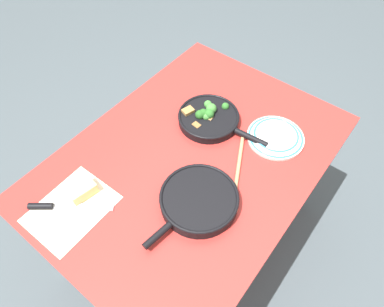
{
  "coord_description": "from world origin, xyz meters",
  "views": [
    {
      "loc": [
        0.64,
        0.5,
        1.81
      ],
      "look_at": [
        0.0,
        0.0,
        0.75
      ],
      "focal_mm": 32.0,
      "sensor_mm": 36.0,
      "label": 1
    }
  ],
  "objects_px": {
    "cheese_block": "(82,190)",
    "dinner_plate_stack": "(276,136)",
    "skillet_eggs": "(199,200)",
    "wooden_spoon": "(236,182)",
    "grater_knife": "(59,207)",
    "skillet_broccoli": "(209,117)"
  },
  "relations": [
    {
      "from": "grater_knife",
      "to": "dinner_plate_stack",
      "type": "height_order",
      "value": "dinner_plate_stack"
    },
    {
      "from": "skillet_broccoli",
      "to": "cheese_block",
      "type": "distance_m",
      "value": 0.59
    },
    {
      "from": "skillet_broccoli",
      "to": "cheese_block",
      "type": "relative_size",
      "value": 3.77
    },
    {
      "from": "wooden_spoon",
      "to": "cheese_block",
      "type": "xyz_separation_m",
      "value": [
        0.38,
        -0.42,
        0.02
      ]
    },
    {
      "from": "skillet_broccoli",
      "to": "wooden_spoon",
      "type": "xyz_separation_m",
      "value": [
        0.19,
        0.27,
        -0.02
      ]
    },
    {
      "from": "wooden_spoon",
      "to": "skillet_broccoli",
      "type": "bearing_deg",
      "value": -152.2
    },
    {
      "from": "skillet_eggs",
      "to": "grater_knife",
      "type": "height_order",
      "value": "skillet_eggs"
    },
    {
      "from": "skillet_broccoli",
      "to": "grater_knife",
      "type": "bearing_deg",
      "value": -109.25
    },
    {
      "from": "skillet_broccoli",
      "to": "skillet_eggs",
      "type": "height_order",
      "value": "skillet_broccoli"
    },
    {
      "from": "skillet_eggs",
      "to": "cheese_block",
      "type": "height_order",
      "value": "skillet_eggs"
    },
    {
      "from": "skillet_eggs",
      "to": "grater_knife",
      "type": "bearing_deg",
      "value": -42.98
    },
    {
      "from": "wooden_spoon",
      "to": "dinner_plate_stack",
      "type": "height_order",
      "value": "dinner_plate_stack"
    },
    {
      "from": "wooden_spoon",
      "to": "grater_knife",
      "type": "xyz_separation_m",
      "value": [
        0.47,
        -0.44,
        0.0
      ]
    },
    {
      "from": "cheese_block",
      "to": "dinner_plate_stack",
      "type": "relative_size",
      "value": 0.46
    },
    {
      "from": "skillet_broccoli",
      "to": "dinner_plate_stack",
      "type": "relative_size",
      "value": 1.73
    },
    {
      "from": "skillet_eggs",
      "to": "cheese_block",
      "type": "distance_m",
      "value": 0.42
    },
    {
      "from": "grater_knife",
      "to": "cheese_block",
      "type": "height_order",
      "value": "cheese_block"
    },
    {
      "from": "skillet_eggs",
      "to": "dinner_plate_stack",
      "type": "height_order",
      "value": "skillet_eggs"
    },
    {
      "from": "dinner_plate_stack",
      "to": "cheese_block",
      "type": "bearing_deg",
      "value": -32.41
    },
    {
      "from": "grater_knife",
      "to": "cheese_block",
      "type": "relative_size",
      "value": 2.34
    },
    {
      "from": "skillet_eggs",
      "to": "wooden_spoon",
      "type": "relative_size",
      "value": 1.15
    },
    {
      "from": "skillet_broccoli",
      "to": "grater_knife",
      "type": "distance_m",
      "value": 0.68
    }
  ]
}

